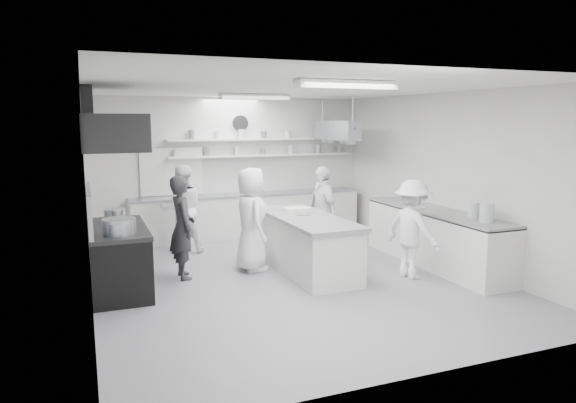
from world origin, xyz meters
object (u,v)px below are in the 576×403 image
object	(u,v)px
cook_stove	(182,227)
cook_back	(182,209)
stove	(119,260)
right_counter	(436,238)
prep_island	(306,245)
back_counter	(249,215)

from	to	relation	value
cook_stove	cook_back	size ratio (longest dim) A/B	0.99
stove	cook_back	distance (m)	2.31
stove	cook_back	bearing A→B (deg)	55.67
stove	right_counter	size ratio (longest dim) A/B	0.55
cook_stove	right_counter	bearing A→B (deg)	-103.32
cook_stove	prep_island	bearing A→B (deg)	-103.00
stove	cook_back	world-z (taller)	cook_back
stove	cook_stove	bearing A→B (deg)	14.01
right_counter	cook_stove	bearing A→B (deg)	168.71
back_counter	right_counter	distance (m)	4.13
stove	prep_island	world-z (taller)	stove
cook_stove	cook_back	world-z (taller)	cook_back
cook_stove	back_counter	bearing A→B (deg)	-38.74
stove	cook_back	size ratio (longest dim) A/B	1.07
stove	cook_stove	xyz separation A→B (m)	(1.00, 0.25, 0.38)
right_counter	cook_stove	xyz separation A→B (m)	(-4.25, 0.85, 0.36)
right_counter	prep_island	distance (m)	2.31
stove	right_counter	bearing A→B (deg)	-6.52
prep_island	cook_back	size ratio (longest dim) A/B	1.43
stove	cook_stove	distance (m)	1.10
prep_island	stove	bearing A→B (deg)	176.27
right_counter	prep_island	size ratio (longest dim) A/B	1.37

